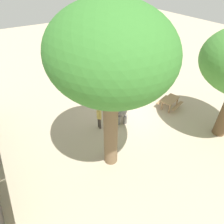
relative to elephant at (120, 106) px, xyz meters
name	(u,v)px	position (x,y,z in m)	size (l,w,h in m)	color
ground_plane	(127,114)	(0.02, -0.66, -1.00)	(60.00, 60.00, 0.00)	#BAA88C
elephant	(120,106)	(0.00, 0.00, 0.00)	(2.23, 1.79, 1.56)	slate
person_handler	(99,116)	(-0.22, 1.77, -0.05)	(0.51, 0.32, 1.62)	#3F3833
shade_tree_secondary	(110,56)	(-2.94, 2.56, 5.05)	(5.37, 4.92, 8.04)	brown
wooden_bench	(127,91)	(2.01, -2.04, -0.53)	(0.56, 1.44, 0.88)	#9E7A51
picnic_table_near	(170,101)	(-1.01, -3.84, -0.41)	(1.85, 1.87, 0.78)	#9E7A51
feed_bucket	(129,104)	(0.84, -1.39, -0.84)	(0.36, 0.36, 0.32)	gray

